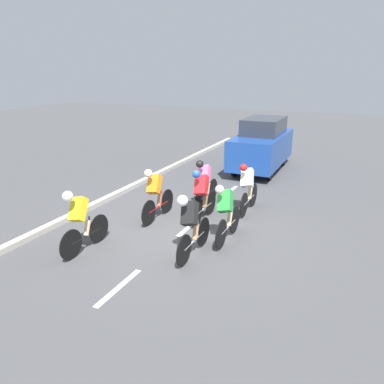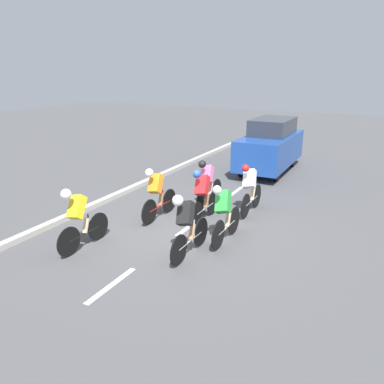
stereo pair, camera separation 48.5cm
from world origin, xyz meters
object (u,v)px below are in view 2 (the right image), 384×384
at_px(cyclist_orange, 157,192).
at_px(cyclist_pink, 208,182).
at_px(cyclist_green, 224,212).
at_px(cyclist_black, 187,223).
at_px(cyclist_red, 203,194).
at_px(support_car, 270,145).
at_px(cyclist_yellow, 79,216).
at_px(cyclist_white, 250,187).

bearing_deg(cyclist_orange, cyclist_pink, -119.44).
xyz_separation_m(cyclist_pink, cyclist_green, (-1.35, 1.96, -0.01)).
relative_size(cyclist_pink, cyclist_black, 0.99).
bearing_deg(cyclist_black, cyclist_red, -73.83).
distance_m(cyclist_green, support_car, 7.00).
height_order(cyclist_black, cyclist_green, cyclist_black).
relative_size(cyclist_yellow, support_car, 0.39).
bearing_deg(cyclist_yellow, cyclist_red, -122.06).
bearing_deg(cyclist_black, cyclist_pink, -72.99).
bearing_deg(support_car, cyclist_red, 89.34).
bearing_deg(cyclist_green, cyclist_yellow, 33.77).
bearing_deg(support_car, cyclist_white, 99.91).
distance_m(cyclist_pink, support_car, 4.99).
xyz_separation_m(cyclist_yellow, cyclist_black, (-2.31, -0.80, -0.01)).
bearing_deg(cyclist_green, cyclist_red, -42.91).
distance_m(cyclist_pink, cyclist_white, 1.27).
height_order(cyclist_yellow, support_car, support_car).
xyz_separation_m(cyclist_red, support_car, (-0.07, -5.99, 0.29)).
bearing_deg(cyclist_green, cyclist_orange, -12.95).
height_order(cyclist_orange, cyclist_black, cyclist_black).
bearing_deg(cyclist_red, cyclist_black, 106.17).
height_order(cyclist_green, support_car, support_car).
bearing_deg(cyclist_black, cyclist_white, -96.22).
xyz_separation_m(cyclist_yellow, support_car, (-1.81, -8.76, 0.26)).
relative_size(cyclist_orange, support_car, 0.41).
distance_m(cyclist_pink, cyclist_red, 1.08).
distance_m(cyclist_orange, cyclist_white, 2.62).
bearing_deg(support_car, cyclist_orange, 79.07).
bearing_deg(cyclist_orange, cyclist_yellow, 76.39).
relative_size(cyclist_orange, cyclist_black, 0.99).
relative_size(cyclist_green, support_car, 0.40).
xyz_separation_m(cyclist_yellow, cyclist_white, (-2.65, -3.93, -0.03)).
xyz_separation_m(cyclist_red, cyclist_yellow, (1.74, 2.77, 0.03)).
distance_m(cyclist_orange, cyclist_yellow, 2.41).
xyz_separation_m(cyclist_red, cyclist_green, (-1.01, 0.94, -0.01)).
relative_size(cyclist_pink, cyclist_red, 1.02).
xyz_separation_m(cyclist_orange, cyclist_pink, (-0.83, -1.46, -0.00)).
bearing_deg(cyclist_pink, cyclist_yellow, 69.89).
bearing_deg(cyclist_red, support_car, -90.66).
bearing_deg(support_car, cyclist_pink, 85.22).
distance_m(cyclist_orange, support_car, 6.55).
bearing_deg(cyclist_green, cyclist_black, 67.14).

